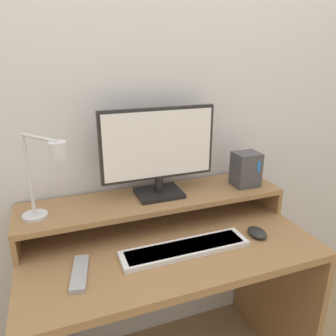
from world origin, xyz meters
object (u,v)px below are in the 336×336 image
object	(u,v)px
router_dock	(246,169)
mouse	(257,233)
keyboard	(185,248)
monitor	(158,150)
desk_lamp	(45,175)
remote_control	(80,273)

from	to	relation	value
router_dock	mouse	bearing A→B (deg)	-109.24
keyboard	mouse	size ratio (longest dim) A/B	5.12
router_dock	mouse	xyz separation A→B (m)	(-0.08, -0.23, -0.18)
monitor	mouse	xyz separation A→B (m)	(0.32, -0.26, -0.30)
mouse	router_dock	bearing A→B (deg)	70.76
monitor	desk_lamp	world-z (taller)	monitor
desk_lamp	remote_control	size ratio (longest dim) A/B	1.70
monitor	router_dock	xyz separation A→B (m)	(0.40, -0.04, -0.12)
router_dock	monitor	bearing A→B (deg)	174.79
desk_lamp	router_dock	xyz separation A→B (m)	(0.83, 0.07, -0.11)
desk_lamp	mouse	distance (m)	0.82
keyboard	monitor	bearing A→B (deg)	92.54
monitor	mouse	world-z (taller)	monitor
monitor	keyboard	world-z (taller)	monitor
monitor	router_dock	distance (m)	0.42
remote_control	mouse	bearing A→B (deg)	0.25
monitor	keyboard	size ratio (longest dim) A/B	0.99
router_dock	mouse	distance (m)	0.30
desk_lamp	mouse	size ratio (longest dim) A/B	3.38
router_dock	remote_control	size ratio (longest dim) A/B	0.82
keyboard	remote_control	distance (m)	0.38
keyboard	router_dock	bearing A→B (deg)	29.93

